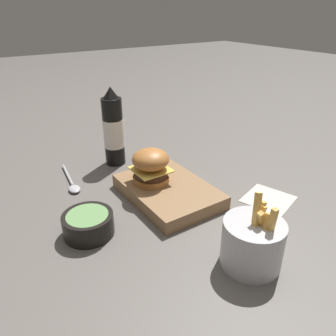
% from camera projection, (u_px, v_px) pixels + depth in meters
% --- Properties ---
extents(ground_plane, '(6.00, 6.00, 0.00)m').
position_uv_depth(ground_plane, '(152.00, 212.00, 0.80)').
color(ground_plane, '#5B5651').
extents(serving_board, '(0.27, 0.19, 0.04)m').
position_uv_depth(serving_board, '(168.00, 191.00, 0.85)').
color(serving_board, olive).
rests_on(serving_board, ground_plane).
extents(burger, '(0.10, 0.10, 0.09)m').
position_uv_depth(burger, '(151.00, 166.00, 0.84)').
color(burger, '#AD6B33').
rests_on(burger, serving_board).
extents(ketchup_bottle, '(0.06, 0.06, 0.24)m').
position_uv_depth(ketchup_bottle, '(113.00, 130.00, 1.00)').
color(ketchup_bottle, black).
rests_on(ketchup_bottle, ground_plane).
extents(fries_basket, '(0.12, 0.12, 0.15)m').
position_uv_depth(fries_basket, '(252.00, 243.00, 0.62)').
color(fries_basket, '#B7B7BC').
rests_on(fries_basket, ground_plane).
extents(side_bowl, '(0.11, 0.11, 0.05)m').
position_uv_depth(side_bowl, '(88.00, 224.00, 0.71)').
color(side_bowl, black).
rests_on(side_bowl, ground_plane).
extents(spoon, '(0.18, 0.04, 0.01)m').
position_uv_depth(spoon, '(72.00, 185.00, 0.91)').
color(spoon, '#B2B2B7').
rests_on(spoon, ground_plane).
extents(ketchup_puddle, '(0.04, 0.04, 0.00)m').
position_uv_depth(ketchup_puddle, '(253.00, 219.00, 0.77)').
color(ketchup_puddle, '#B21E14').
rests_on(ketchup_puddle, ground_plane).
extents(parchment_square, '(0.14, 0.14, 0.00)m').
position_uv_depth(parchment_square, '(268.00, 199.00, 0.85)').
color(parchment_square, beige).
rests_on(parchment_square, ground_plane).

